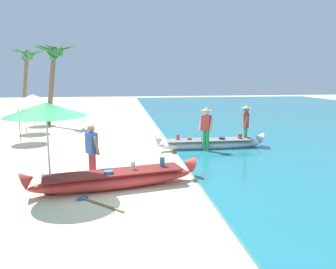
{
  "coord_description": "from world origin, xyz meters",
  "views": [
    {
      "loc": [
        0.28,
        -8.82,
        3.06
      ],
      "look_at": [
        2.0,
        3.07,
        0.9
      ],
      "focal_mm": 35.2,
      "sensor_mm": 36.0,
      "label": 1
    }
  ],
  "objects_px": {
    "boat_white_midground": "(210,144)",
    "paddle": "(95,202)",
    "boat_red_foreground": "(115,179)",
    "patio_umbrella_large": "(46,110)",
    "person_vendor_assistant": "(246,123)",
    "person_vendor_hatted": "(206,127)",
    "person_tourist_customer": "(92,149)",
    "palm_tree_tall_inland": "(27,60)",
    "palm_tree_leaning_seaward": "(54,57)"
  },
  "relations": [
    {
      "from": "person_vendor_assistant",
      "to": "paddle",
      "type": "relative_size",
      "value": 1.48
    },
    {
      "from": "boat_white_midground",
      "to": "palm_tree_tall_inland",
      "type": "bearing_deg",
      "value": 126.58
    },
    {
      "from": "boat_red_foreground",
      "to": "person_vendor_assistant",
      "type": "distance_m",
      "value": 7.08
    },
    {
      "from": "boat_red_foreground",
      "to": "boat_white_midground",
      "type": "relative_size",
      "value": 1.03
    },
    {
      "from": "boat_red_foreground",
      "to": "boat_white_midground",
      "type": "bearing_deg",
      "value": 47.84
    },
    {
      "from": "person_vendor_assistant",
      "to": "patio_umbrella_large",
      "type": "height_order",
      "value": "patio_umbrella_large"
    },
    {
      "from": "person_vendor_hatted",
      "to": "palm_tree_tall_inland",
      "type": "distance_m",
      "value": 18.66
    },
    {
      "from": "palm_tree_leaning_seaward",
      "to": "patio_umbrella_large",
      "type": "bearing_deg",
      "value": -80.66
    },
    {
      "from": "paddle",
      "to": "person_vendor_assistant",
      "type": "bearing_deg",
      "value": 42.62
    },
    {
      "from": "boat_red_foreground",
      "to": "palm_tree_leaning_seaward",
      "type": "height_order",
      "value": "palm_tree_leaning_seaward"
    },
    {
      "from": "boat_white_midground",
      "to": "person_vendor_hatted",
      "type": "distance_m",
      "value": 1.02
    },
    {
      "from": "person_tourist_customer",
      "to": "palm_tree_tall_inland",
      "type": "height_order",
      "value": "palm_tree_tall_inland"
    },
    {
      "from": "boat_white_midground",
      "to": "palm_tree_tall_inland",
      "type": "relative_size",
      "value": 0.87
    },
    {
      "from": "person_tourist_customer",
      "to": "paddle",
      "type": "height_order",
      "value": "person_tourist_customer"
    },
    {
      "from": "person_vendor_hatted",
      "to": "paddle",
      "type": "distance_m",
      "value": 6.29
    },
    {
      "from": "boat_red_foreground",
      "to": "palm_tree_tall_inland",
      "type": "distance_m",
      "value": 20.45
    },
    {
      "from": "boat_white_midground",
      "to": "person_vendor_hatted",
      "type": "height_order",
      "value": "person_vendor_hatted"
    },
    {
      "from": "person_vendor_assistant",
      "to": "palm_tree_tall_inland",
      "type": "height_order",
      "value": "palm_tree_tall_inland"
    },
    {
      "from": "person_tourist_customer",
      "to": "palm_tree_leaning_seaward",
      "type": "xyz_separation_m",
      "value": [
        -3.02,
        11.24,
        3.19
      ]
    },
    {
      "from": "boat_white_midground",
      "to": "patio_umbrella_large",
      "type": "distance_m",
      "value": 7.31
    },
    {
      "from": "person_vendor_assistant",
      "to": "patio_umbrella_large",
      "type": "distance_m",
      "value": 8.56
    },
    {
      "from": "boat_white_midground",
      "to": "person_vendor_assistant",
      "type": "height_order",
      "value": "person_vendor_assistant"
    },
    {
      "from": "person_vendor_hatted",
      "to": "person_vendor_assistant",
      "type": "relative_size",
      "value": 1.01
    },
    {
      "from": "person_tourist_customer",
      "to": "person_vendor_assistant",
      "type": "distance_m",
      "value": 7.13
    },
    {
      "from": "boat_red_foreground",
      "to": "person_vendor_assistant",
      "type": "height_order",
      "value": "person_vendor_assistant"
    },
    {
      "from": "boat_white_midground",
      "to": "palm_tree_leaning_seaward",
      "type": "bearing_deg",
      "value": 133.95
    },
    {
      "from": "boat_red_foreground",
      "to": "person_vendor_assistant",
      "type": "xyz_separation_m",
      "value": [
        5.45,
        4.45,
        0.8
      ]
    },
    {
      "from": "boat_white_midground",
      "to": "patio_umbrella_large",
      "type": "xyz_separation_m",
      "value": [
        -5.51,
        -4.39,
        1.95
      ]
    },
    {
      "from": "boat_red_foreground",
      "to": "person_vendor_assistant",
      "type": "relative_size",
      "value": 2.61
    },
    {
      "from": "person_vendor_assistant",
      "to": "palm_tree_leaning_seaward",
      "type": "relative_size",
      "value": 0.36
    },
    {
      "from": "boat_red_foreground",
      "to": "person_vendor_hatted",
      "type": "bearing_deg",
      "value": 46.5
    },
    {
      "from": "boat_red_foreground",
      "to": "patio_umbrella_large",
      "type": "distance_m",
      "value": 2.57
    },
    {
      "from": "person_tourist_customer",
      "to": "palm_tree_leaning_seaward",
      "type": "bearing_deg",
      "value": 105.01
    },
    {
      "from": "person_vendor_assistant",
      "to": "palm_tree_tall_inland",
      "type": "xyz_separation_m",
      "value": [
        -12.42,
        14.35,
        3.21
      ]
    },
    {
      "from": "palm_tree_leaning_seaward",
      "to": "person_vendor_hatted",
      "type": "bearing_deg",
      "value": -49.12
    },
    {
      "from": "patio_umbrella_large",
      "to": "palm_tree_leaning_seaward",
      "type": "distance_m",
      "value": 12.5
    },
    {
      "from": "boat_red_foreground",
      "to": "person_tourist_customer",
      "type": "bearing_deg",
      "value": 130.18
    },
    {
      "from": "boat_red_foreground",
      "to": "person_tourist_customer",
      "type": "xyz_separation_m",
      "value": [
        -0.66,
        0.79,
        0.68
      ]
    },
    {
      "from": "patio_umbrella_large",
      "to": "palm_tree_tall_inland",
      "type": "relative_size",
      "value": 0.45
    },
    {
      "from": "person_tourist_customer",
      "to": "patio_umbrella_large",
      "type": "bearing_deg",
      "value": -136.99
    },
    {
      "from": "boat_white_midground",
      "to": "person_vendor_assistant",
      "type": "xyz_separation_m",
      "value": [
        1.62,
        0.21,
        0.81
      ]
    },
    {
      "from": "person_tourist_customer",
      "to": "patio_umbrella_large",
      "type": "relative_size",
      "value": 0.7
    },
    {
      "from": "person_vendor_assistant",
      "to": "palm_tree_tall_inland",
      "type": "relative_size",
      "value": 0.34
    },
    {
      "from": "boat_white_midground",
      "to": "paddle",
      "type": "relative_size",
      "value": 3.75
    },
    {
      "from": "boat_white_midground",
      "to": "patio_umbrella_large",
      "type": "relative_size",
      "value": 1.94
    },
    {
      "from": "boat_white_midground",
      "to": "patio_umbrella_large",
      "type": "height_order",
      "value": "patio_umbrella_large"
    },
    {
      "from": "person_vendor_hatted",
      "to": "patio_umbrella_large",
      "type": "distance_m",
      "value": 6.57
    },
    {
      "from": "person_vendor_hatted",
      "to": "person_vendor_assistant",
      "type": "height_order",
      "value": "person_vendor_hatted"
    },
    {
      "from": "person_vendor_assistant",
      "to": "boat_white_midground",
      "type": "bearing_deg",
      "value": -172.48
    },
    {
      "from": "person_tourist_customer",
      "to": "person_vendor_assistant",
      "type": "bearing_deg",
      "value": 30.92
    }
  ]
}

